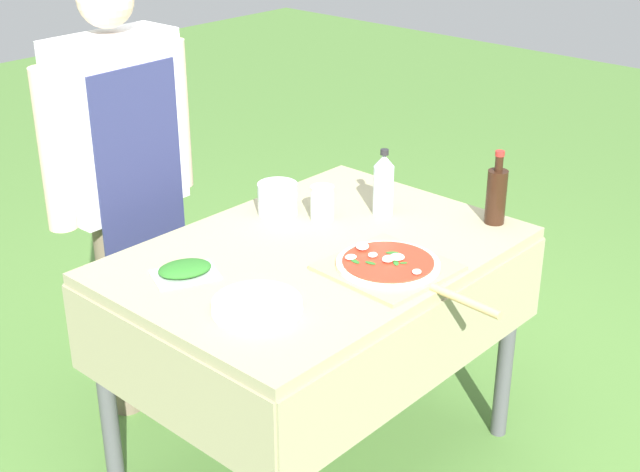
% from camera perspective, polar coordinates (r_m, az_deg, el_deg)
% --- Properties ---
extents(ground_plane, '(12.00, 12.00, 0.00)m').
position_cam_1_polar(ground_plane, '(3.16, -0.20, -14.17)').
color(ground_plane, '#517F38').
extents(prep_table, '(1.25, 0.89, 0.81)m').
position_cam_1_polar(prep_table, '(2.77, -0.22, -2.93)').
color(prep_table, gray).
rests_on(prep_table, ground).
extents(person_cook, '(0.59, 0.21, 1.58)m').
position_cam_1_polar(person_cook, '(3.09, -12.54, 4.30)').
color(person_cook, '#70604C').
rests_on(person_cook, ground).
extents(pizza_on_peel, '(0.35, 0.57, 0.05)m').
position_cam_1_polar(pizza_on_peel, '(2.60, 4.55, -1.96)').
color(pizza_on_peel, tan).
rests_on(pizza_on_peel, prep_table).
extents(oil_bottle, '(0.07, 0.07, 0.25)m').
position_cam_1_polar(oil_bottle, '(2.93, 11.22, 2.61)').
color(oil_bottle, black).
rests_on(oil_bottle, prep_table).
extents(water_bottle, '(0.07, 0.07, 0.23)m').
position_cam_1_polar(water_bottle, '(2.94, 4.08, 3.32)').
color(water_bottle, silver).
rests_on(water_bottle, prep_table).
extents(herb_container, '(0.22, 0.19, 0.04)m').
position_cam_1_polar(herb_container, '(2.59, -8.65, -2.16)').
color(herb_container, silver).
rests_on(herb_container, prep_table).
extents(mixing_tub, '(0.13, 0.13, 0.11)m').
position_cam_1_polar(mixing_tub, '(2.96, -2.73, 2.40)').
color(mixing_tub, silver).
rests_on(mixing_tub, prep_table).
extents(plate_stack, '(0.25, 0.25, 0.03)m').
position_cam_1_polar(plate_stack, '(2.39, -4.05, -4.48)').
color(plate_stack, white).
rests_on(plate_stack, prep_table).
extents(sauce_jar, '(0.08, 0.08, 0.12)m').
position_cam_1_polar(sauce_jar, '(2.91, 0.15, 2.00)').
color(sauce_jar, silver).
rests_on(sauce_jar, prep_table).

